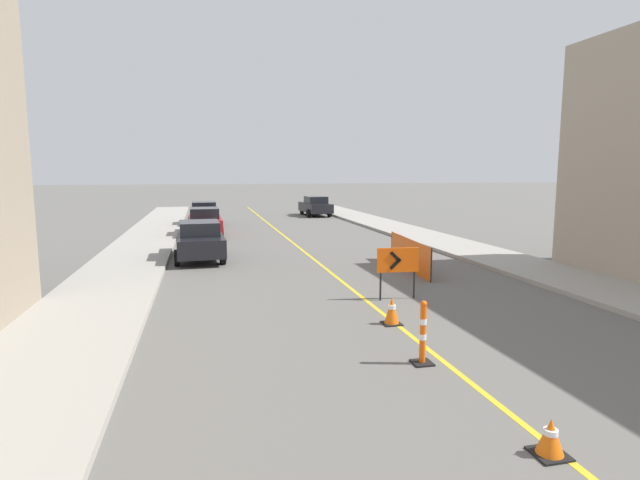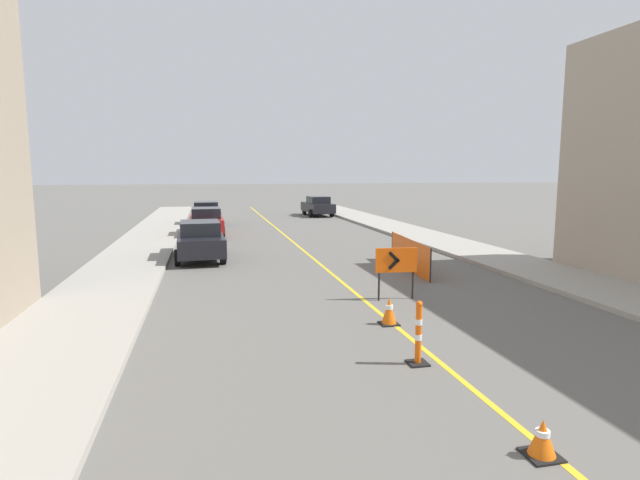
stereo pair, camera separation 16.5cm
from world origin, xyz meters
The scene contains 12 objects.
lane_stripe centered at (0.00, 27.80, 0.00)m, with size 0.12×55.60×0.01m.
sidewalk_left centered at (-7.27, 27.80, 0.08)m, with size 2.95×55.60×0.15m.
sidewalk_right centered at (7.27, 27.80, 0.08)m, with size 2.95×55.60×0.15m.
traffic_cone_second centered at (-0.16, 10.00, 0.24)m, with size 0.43×0.43×0.49m.
traffic_cone_third centered at (-0.10, 15.65, 0.33)m, with size 0.43×0.43×0.66m.
delineator_post_rear centered at (-0.44, 13.20, 0.53)m, with size 0.37×0.37×1.22m.
arrow_barricade_primary centered at (0.90, 17.78, 1.07)m, with size 1.19×0.17×1.48m.
safety_mesh_fence centered at (2.97, 21.77, 0.57)m, with size 0.45×4.55×1.14m.
parked_car_curb_near centered at (-4.54, 25.66, 0.80)m, with size 1.97×4.37×1.59m.
parked_car_curb_mid centered at (-4.32, 33.34, 0.80)m, with size 1.94×4.33×1.59m.
parked_car_curb_far centered at (-4.34, 39.10, 0.80)m, with size 1.94×4.33×1.59m.
parked_car_opposite_side centered at (4.52, 44.44, 0.80)m, with size 2.04×4.39×1.59m.
Camera 2 is at (-4.21, 4.86, 3.59)m, focal length 28.00 mm.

